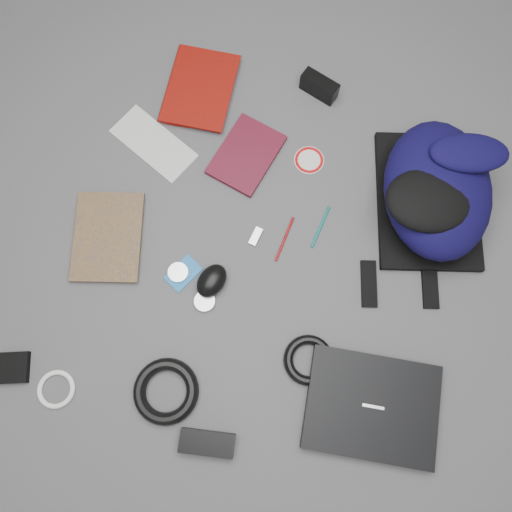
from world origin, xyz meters
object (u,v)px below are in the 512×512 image
(laptop, at_px, (372,406))
(pouch, at_px, (13,368))
(backpack, at_px, (437,190))
(compact_camera, at_px, (319,87))
(textbook_red, at_px, (168,83))
(dvd_case, at_px, (246,155))
(comic_book, at_px, (74,236))
(power_brick, at_px, (207,443))
(mouse, at_px, (212,281))

(laptop, relative_size, pouch, 4.14)
(backpack, bearing_deg, compact_camera, 131.57)
(textbook_red, distance_m, dvd_case, 0.32)
(textbook_red, xyz_separation_m, dvd_case, (0.30, -0.13, -0.01))
(comic_book, xyz_separation_m, compact_camera, (0.47, 0.66, 0.02))
(dvd_case, height_order, power_brick, power_brick)
(comic_book, distance_m, power_brick, 0.65)
(textbook_red, distance_m, pouch, 0.90)
(pouch, bearing_deg, laptop, 15.47)
(textbook_red, xyz_separation_m, power_brick, (0.49, -0.88, 0.00))
(backpack, xyz_separation_m, laptop, (0.03, -0.58, -0.07))
(dvd_case, bearing_deg, comic_book, -122.68)
(textbook_red, height_order, mouse, mouse)
(mouse, bearing_deg, comic_book, -164.67)
(laptop, bearing_deg, textbook_red, 130.79)
(textbook_red, height_order, comic_book, textbook_red)
(backpack, bearing_deg, mouse, -157.43)
(backpack, relative_size, laptop, 1.34)
(textbook_red, distance_m, comic_book, 0.53)
(laptop, xyz_separation_m, dvd_case, (-0.54, 0.52, -0.01))
(dvd_case, relative_size, power_brick, 1.57)
(pouch, bearing_deg, dvd_case, 66.39)
(laptop, bearing_deg, power_brick, -158.24)
(backpack, bearing_deg, power_brick, -131.90)
(laptop, relative_size, power_brick, 2.41)
(comic_book, xyz_separation_m, pouch, (0.01, -0.37, 0.00))
(dvd_case, xyz_separation_m, pouch, (-0.33, -0.77, 0.00))
(backpack, height_order, laptop, backpack)
(backpack, distance_m, pouch, 1.19)
(backpack, relative_size, textbook_red, 1.68)
(textbook_red, bearing_deg, dvd_case, -32.57)
(comic_book, height_order, mouse, mouse)
(mouse, xyz_separation_m, pouch, (-0.39, -0.39, -0.02))
(dvd_case, relative_size, mouse, 2.19)
(pouch, bearing_deg, backpack, 43.89)
(power_brick, relative_size, pouch, 1.72)
(laptop, height_order, pouch, laptop)
(backpack, xyz_separation_m, mouse, (-0.47, -0.43, -0.06))
(textbook_red, height_order, compact_camera, compact_camera)
(mouse, bearing_deg, laptop, -4.29)
(dvd_case, bearing_deg, laptop, -35.29)
(laptop, relative_size, dvd_case, 1.53)
(dvd_case, xyz_separation_m, compact_camera, (0.12, 0.27, 0.02))
(laptop, height_order, compact_camera, compact_camera)
(dvd_case, bearing_deg, power_brick, -66.85)
(compact_camera, relative_size, pouch, 1.42)
(dvd_case, distance_m, mouse, 0.38)
(backpack, height_order, dvd_case, backpack)
(comic_book, bearing_deg, power_brick, -53.55)
(comic_book, bearing_deg, backpack, 7.18)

